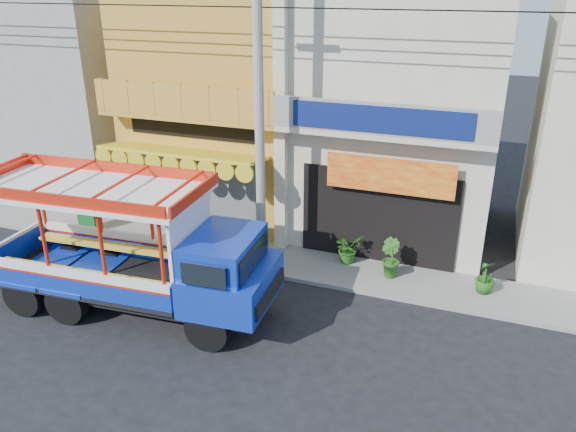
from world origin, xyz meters
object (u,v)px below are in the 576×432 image
at_px(utility_pole, 264,100).
at_px(potted_plant_c, 485,277).
at_px(songthaew_truck, 147,253).
at_px(potted_plant_b, 390,258).
at_px(green_sign, 86,218).
at_px(potted_plant_a, 348,248).

distance_m(utility_pole, potted_plant_c, 7.52).
xyz_separation_m(utility_pole, songthaew_truck, (-1.92, -3.06, -3.32)).
xyz_separation_m(potted_plant_b, potted_plant_c, (2.58, -0.00, -0.09)).
xyz_separation_m(green_sign, potted_plant_b, (10.12, 0.45, 0.10)).
height_order(songthaew_truck, green_sign, songthaew_truck).
relative_size(utility_pole, potted_plant_c, 30.24).
height_order(green_sign, potted_plant_a, green_sign).
height_order(utility_pole, songthaew_truck, utility_pole).
distance_m(potted_plant_b, potted_plant_c, 2.58).
bearing_deg(potted_plant_a, songthaew_truck, 176.99).
bearing_deg(songthaew_truck, potted_plant_b, 35.86).
relative_size(potted_plant_b, potted_plant_c, 1.20).
distance_m(green_sign, potted_plant_b, 10.13).
height_order(songthaew_truck, potted_plant_c, songthaew_truck).
bearing_deg(potted_plant_a, potted_plant_b, -66.91).
height_order(potted_plant_a, potted_plant_b, potted_plant_b).
xyz_separation_m(utility_pole, potted_plant_c, (6.01, 0.81, -4.45)).
xyz_separation_m(utility_pole, green_sign, (-6.68, 0.36, -4.46)).
bearing_deg(potted_plant_c, songthaew_truck, -25.34).
relative_size(utility_pole, songthaew_truck, 3.61).
height_order(green_sign, potted_plant_b, potted_plant_b).
bearing_deg(songthaew_truck, green_sign, 144.40).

